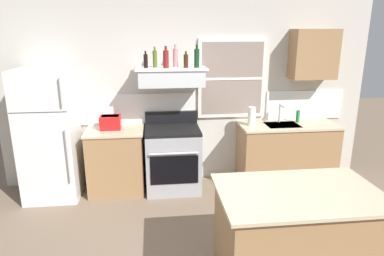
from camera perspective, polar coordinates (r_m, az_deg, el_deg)
name	(u,v)px	position (r m, az deg, el deg)	size (l,w,h in m)	color
back_wall	(190,92)	(5.03, -0.41, 6.02)	(5.40, 0.11, 2.70)	beige
refrigerator	(50,135)	(4.94, -22.75, -1.07)	(0.70, 0.72, 1.76)	white
counter_left_of_stove	(116,160)	(4.96, -12.54, -5.29)	(0.79, 0.63, 0.91)	#9E754C
toaster	(111,122)	(4.83, -13.50, 0.96)	(0.30, 0.20, 0.19)	red
stove_range	(173,158)	(4.90, -3.22, -5.09)	(0.76, 0.69, 1.09)	#9EA0A5
range_hood_shelf	(171,76)	(4.71, -3.51, 8.62)	(0.96, 0.52, 0.24)	silver
bottle_balsamic_dark	(146,61)	(4.66, -7.76, 11.11)	(0.06, 0.06, 0.22)	black
bottle_olive_oil_square	(155,59)	(4.71, -6.23, 11.48)	(0.06, 0.06, 0.28)	#4C601E
bottle_red_label_wine	(166,59)	(4.62, -4.39, 11.49)	(0.07, 0.07, 0.29)	maroon
bottle_rose_pink	(175,58)	(4.74, -2.79, 11.71)	(0.07, 0.07, 0.30)	#C67F84
bottle_brown_stout	(186,61)	(4.64, -1.03, 11.20)	(0.06, 0.06, 0.22)	#381E0F
bottle_dark_green_wine	(197,58)	(4.66, 0.80, 11.67)	(0.07, 0.07, 0.31)	#143819
counter_right_with_sink	(286,153)	(5.30, 15.48, -4.10)	(1.43, 0.63, 0.91)	#9E754C
sink_faucet	(280,111)	(5.18, 14.58, 2.75)	(0.03, 0.17, 0.28)	silver
paper_towel_roll	(252,116)	(4.95, 9.97, 1.95)	(0.11, 0.11, 0.27)	white
dish_soap_bottle	(298,116)	(5.30, 17.33, 1.90)	(0.06, 0.06, 0.18)	#268C3F
kitchen_island	(296,237)	(3.31, 16.96, -17.12)	(1.40, 0.90, 0.91)	#9E754C
upper_cabinet_right	(314,54)	(5.28, 19.70, 11.56)	(0.64, 0.32, 0.70)	#9E754C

